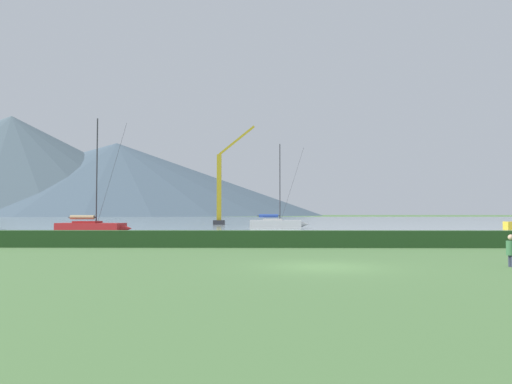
{
  "coord_description": "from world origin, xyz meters",
  "views": [
    {
      "loc": [
        -2.26,
        -19.5,
        2.07
      ],
      "look_at": [
        -3.36,
        47.95,
        4.9
      ],
      "focal_mm": 35.25,
      "sensor_mm": 36.0,
      "label": 1
    }
  ],
  "objects_px": {
    "sailboat_slip_1": "(92,227)",
    "sailboat_slip_4": "(276,223)",
    "dock_crane": "(221,193)",
    "person_seated_viewer": "(511,249)"
  },
  "relations": [
    {
      "from": "sailboat_slip_1",
      "to": "sailboat_slip_4",
      "type": "distance_m",
      "value": 26.29
    },
    {
      "from": "sailboat_slip_1",
      "to": "dock_crane",
      "type": "xyz_separation_m",
      "value": [
        9.61,
        39.65,
        5.1
      ]
    },
    {
      "from": "sailboat_slip_4",
      "to": "dock_crane",
      "type": "distance_m",
      "value": 24.15
    },
    {
      "from": "sailboat_slip_4",
      "to": "person_seated_viewer",
      "type": "relative_size",
      "value": 9.24
    },
    {
      "from": "sailboat_slip_4",
      "to": "person_seated_viewer",
      "type": "xyz_separation_m",
      "value": [
        7.84,
        -49.09,
        0.0
      ]
    },
    {
      "from": "sailboat_slip_1",
      "to": "person_seated_viewer",
      "type": "height_order",
      "value": "sailboat_slip_1"
    },
    {
      "from": "sailboat_slip_1",
      "to": "dock_crane",
      "type": "bearing_deg",
      "value": 85.68
    },
    {
      "from": "sailboat_slip_4",
      "to": "dock_crane",
      "type": "xyz_separation_m",
      "value": [
        -9.52,
        21.61,
        5.09
      ]
    },
    {
      "from": "sailboat_slip_1",
      "to": "person_seated_viewer",
      "type": "distance_m",
      "value": 41.13
    },
    {
      "from": "person_seated_viewer",
      "to": "dock_crane",
      "type": "relative_size",
      "value": 0.07
    }
  ]
}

